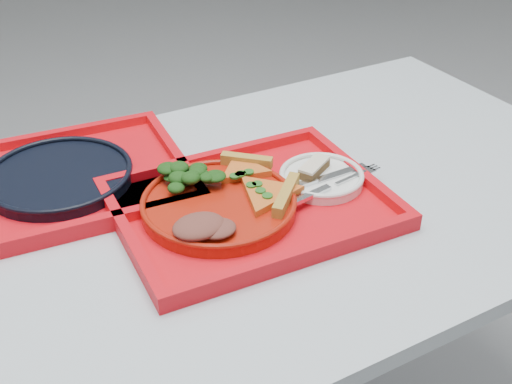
{
  "coord_description": "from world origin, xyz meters",
  "views": [
    {
      "loc": [
        -0.35,
        -0.82,
        1.38
      ],
      "look_at": [
        0.1,
        -0.02,
        0.78
      ],
      "focal_mm": 45.0,
      "sensor_mm": 36.0,
      "label": 1
    }
  ],
  "objects_px": {
    "dinner_plate": "(219,206)",
    "navy_plate": "(60,177)",
    "dessert_bar": "(314,168)",
    "tray_far": "(61,184)",
    "tray_main": "(250,207)"
  },
  "relations": [
    {
      "from": "navy_plate",
      "to": "dessert_bar",
      "type": "relative_size",
      "value": 3.41
    },
    {
      "from": "tray_main",
      "to": "tray_far",
      "type": "relative_size",
      "value": 1.0
    },
    {
      "from": "navy_plate",
      "to": "dinner_plate",
      "type": "bearing_deg",
      "value": -46.95
    },
    {
      "from": "dinner_plate",
      "to": "navy_plate",
      "type": "distance_m",
      "value": 0.31
    },
    {
      "from": "tray_main",
      "to": "navy_plate",
      "type": "bearing_deg",
      "value": 141.23
    },
    {
      "from": "navy_plate",
      "to": "dessert_bar",
      "type": "xyz_separation_m",
      "value": [
        0.4,
        -0.22,
        0.02
      ]
    },
    {
      "from": "tray_main",
      "to": "tray_far",
      "type": "xyz_separation_m",
      "value": [
        -0.26,
        0.23,
        0.0
      ]
    },
    {
      "from": "tray_far",
      "to": "tray_main",
      "type": "bearing_deg",
      "value": -36.56
    },
    {
      "from": "dinner_plate",
      "to": "navy_plate",
      "type": "height_order",
      "value": "dinner_plate"
    },
    {
      "from": "dinner_plate",
      "to": "dessert_bar",
      "type": "distance_m",
      "value": 0.2
    },
    {
      "from": "tray_far",
      "to": "dinner_plate",
      "type": "bearing_deg",
      "value": -42.0
    },
    {
      "from": "dessert_bar",
      "to": "dinner_plate",
      "type": "bearing_deg",
      "value": 152.73
    },
    {
      "from": "tray_main",
      "to": "tray_far",
      "type": "height_order",
      "value": "same"
    },
    {
      "from": "dessert_bar",
      "to": "tray_far",
      "type": "bearing_deg",
      "value": 122.45
    },
    {
      "from": "tray_main",
      "to": "dessert_bar",
      "type": "distance_m",
      "value": 0.14
    }
  ]
}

